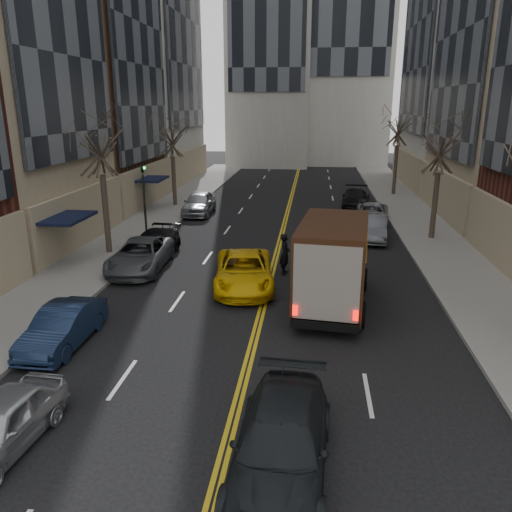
{
  "coord_description": "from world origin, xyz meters",
  "views": [
    {
      "loc": [
        1.81,
        -4.26,
        7.65
      ],
      "look_at": [
        -0.23,
        13.45,
        2.2
      ],
      "focal_mm": 35.0,
      "sensor_mm": 36.0,
      "label": 1
    }
  ],
  "objects_px": {
    "ups_truck": "(333,263)",
    "pedestrian": "(285,254)",
    "observer_sedan": "(281,444)",
    "taxi": "(244,271)"
  },
  "relations": [
    {
      "from": "taxi",
      "to": "pedestrian",
      "type": "xyz_separation_m",
      "value": [
        1.65,
        2.01,
        0.23
      ]
    },
    {
      "from": "ups_truck",
      "to": "taxi",
      "type": "bearing_deg",
      "value": 161.75
    },
    {
      "from": "observer_sedan",
      "to": "pedestrian",
      "type": "height_order",
      "value": "pedestrian"
    },
    {
      "from": "taxi",
      "to": "pedestrian",
      "type": "height_order",
      "value": "pedestrian"
    },
    {
      "from": "observer_sedan",
      "to": "pedestrian",
      "type": "bearing_deg",
      "value": 95.97
    },
    {
      "from": "ups_truck",
      "to": "pedestrian",
      "type": "height_order",
      "value": "ups_truck"
    },
    {
      "from": "ups_truck",
      "to": "taxi",
      "type": "height_order",
      "value": "ups_truck"
    },
    {
      "from": "ups_truck",
      "to": "observer_sedan",
      "type": "distance_m",
      "value": 9.69
    },
    {
      "from": "pedestrian",
      "to": "taxi",
      "type": "bearing_deg",
      "value": 142.45
    },
    {
      "from": "observer_sedan",
      "to": "taxi",
      "type": "bearing_deg",
      "value": 104.78
    }
  ]
}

